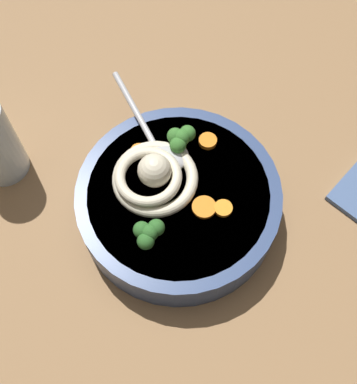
{
  "coord_description": "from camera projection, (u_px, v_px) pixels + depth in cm",
  "views": [
    {
      "loc": [
        26.56,
        14.03,
        60.81
      ],
      "look_at": [
        3.01,
        3.16,
        9.58
      ],
      "focal_mm": 45.07,
      "sensor_mm": 36.0,
      "label": 1
    }
  ],
  "objects": [
    {
      "name": "carrot_slice_extra_a",
      "position": [
        208.0,
        141.0,
        0.6
      ],
      "size": [
        2.28,
        2.28,
        0.66
      ],
      "primitive_type": "cylinder",
      "color": "orange",
      "rests_on": "soup_bowl"
    },
    {
      "name": "soup_spoon",
      "position": [
        158.0,
        152.0,
        0.59
      ],
      "size": [
        13.5,
        15.48,
        1.6
      ],
      "rotation": [
        0.0,
        0.0,
        4.03
      ],
      "color": "#B7B7BC",
      "rests_on": "soup_bowl"
    },
    {
      "name": "carrot_slice_beside_noodles",
      "position": [
        204.0,
        207.0,
        0.56
      ],
      "size": [
        2.86,
        2.86,
        0.46
      ],
      "primitive_type": "cylinder",
      "color": "orange",
      "rests_on": "soup_bowl"
    },
    {
      "name": "soup_bowl",
      "position": [
        178.0,
        202.0,
        0.6
      ],
      "size": [
        24.92,
        24.92,
        5.59
      ],
      "color": "#334775",
      "rests_on": "table_slab"
    },
    {
      "name": "broccoli_floret_front",
      "position": [
        148.0,
        233.0,
        0.53
      ],
      "size": [
        3.84,
        3.3,
        3.03
      ],
      "color": "#7A9E60",
      "rests_on": "soup_bowl"
    },
    {
      "name": "carrot_slice_right",
      "position": [
        138.0,
        152.0,
        0.6
      ],
      "size": [
        2.11,
        2.11,
        0.43
      ],
      "primitive_type": "cylinder",
      "color": "orange",
      "rests_on": "soup_bowl"
    },
    {
      "name": "table_slab",
      "position": [
        167.0,
        191.0,
        0.66
      ],
      "size": [
        112.3,
        112.3,
        3.99
      ],
      "primitive_type": "cube",
      "color": "#936D47",
      "rests_on": "ground"
    },
    {
      "name": "broccoli_floret_far",
      "position": [
        180.0,
        138.0,
        0.59
      ],
      "size": [
        4.0,
        3.44,
        3.16
      ],
      "color": "#7A9E60",
      "rests_on": "soup_bowl"
    },
    {
      "name": "carrot_slice_beside_chili",
      "position": [
        223.0,
        208.0,
        0.56
      ],
      "size": [
        2.16,
        2.16,
        0.52
      ],
      "primitive_type": "cylinder",
      "color": "orange",
      "rests_on": "soup_bowl"
    },
    {
      "name": "noodle_pile",
      "position": [
        153.0,
        176.0,
        0.57
      ],
      "size": [
        11.36,
        11.14,
        4.57
      ],
      "color": "beige",
      "rests_on": "soup_bowl"
    }
  ]
}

